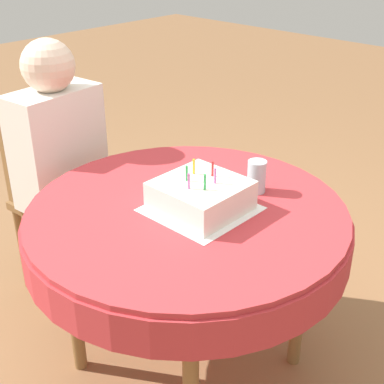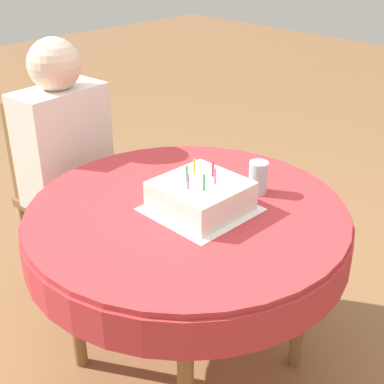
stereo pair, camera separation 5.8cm
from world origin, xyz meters
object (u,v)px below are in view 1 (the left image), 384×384
chair (54,189)px  birthday_cake (201,196)px  person (61,148)px  drinking_glass (257,176)px

chair → birthday_cake: bearing=-94.5°
person → drinking_glass: (0.25, -0.85, 0.06)m
chair → drinking_glass: chair is taller
person → birthday_cake: (0.01, -0.79, 0.05)m
birthday_cake → drinking_glass: bearing=-13.0°
birthday_cake → drinking_glass: birthday_cake is taller
chair → birthday_cake: (0.02, -0.88, 0.27)m
chair → birthday_cake: 0.92m
person → drinking_glass: size_ratio=9.97×
birthday_cake → person: bearing=90.9°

